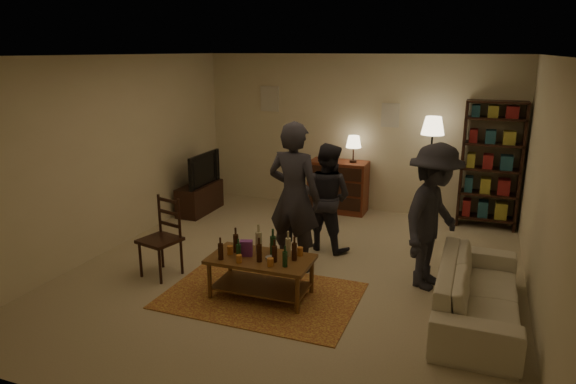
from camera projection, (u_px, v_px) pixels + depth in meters
The scene contains 13 objects.
floor at pixel (295, 272), 6.60m from camera, with size 6.00×6.00×0.00m, color #C6B793.
room_shell at pixel (320, 106), 9.02m from camera, with size 6.00×6.00×6.00m.
rug at pixel (261, 295), 5.96m from camera, with size 2.20×1.50×0.01m, color maroon.
coffee_table at pixel (261, 262), 5.86m from camera, with size 1.19×0.67×0.82m.
dining_chair at pixel (163, 234), 6.42m from camera, with size 0.53×0.53×1.02m.
tv_stand at pixel (200, 191), 8.96m from camera, with size 0.40×1.00×1.06m.
dresser at pixel (339, 185), 8.98m from camera, with size 1.00×0.50×1.36m.
bookshelf at pixel (491, 164), 8.05m from camera, with size 0.90×0.34×2.02m.
floor_lamp at pixel (432, 134), 8.00m from camera, with size 0.36×0.36×1.77m.
sofa at pixel (478, 292), 5.40m from camera, with size 2.08×0.81×0.61m, color beige.
person_left at pixel (294, 197), 6.49m from camera, with size 0.70×0.46×1.93m, color #2B2A33.
person_right at pixel (327, 197), 7.20m from camera, with size 0.75×0.58×1.53m, color #26252D.
person_by_sofa at pixel (433, 217), 6.00m from camera, with size 1.13×0.65×1.75m, color #27272F.
Camera 1 is at (2.09, -5.71, 2.76)m, focal length 32.00 mm.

